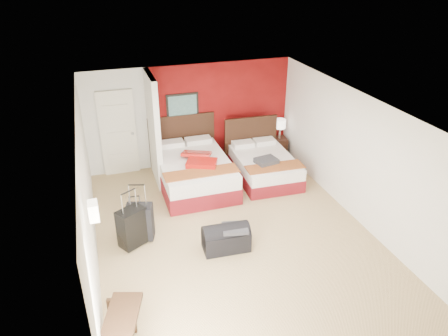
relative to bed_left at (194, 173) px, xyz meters
name	(u,v)px	position (x,y,z in m)	size (l,w,h in m)	color
ground	(234,233)	(0.25, -2.02, -0.33)	(6.50, 6.50, 0.00)	#D1B580
room_walls	(143,153)	(-1.15, -0.60, 0.92)	(5.02, 6.52, 2.50)	silver
red_accent_panel	(220,113)	(1.00, 1.21, 0.92)	(3.50, 0.04, 2.50)	maroon
partition_wall	(154,130)	(-0.75, 0.59, 0.92)	(0.12, 1.20, 2.50)	silver
entry_door	(118,133)	(-1.50, 1.18, 0.69)	(0.82, 0.06, 2.05)	silver
bed_left	(194,173)	(0.00, 0.00, 0.00)	(1.55, 2.22, 0.67)	white
bed_right	(265,168)	(1.67, -0.14, -0.06)	(1.28, 1.82, 0.55)	silver
red_suitcase_open	(199,159)	(0.10, -0.10, 0.39)	(0.64, 0.88, 0.11)	#AE150E
jacket_bundle	(266,161)	(1.57, -0.44, 0.27)	(0.47, 0.37, 0.11)	#3D3D42
nightstand	(279,147)	(2.48, 0.85, -0.07)	(0.37, 0.37, 0.52)	black
table_lamp	(280,129)	(2.48, 0.85, 0.44)	(0.28, 0.28, 0.51)	white
suitcase_black	(132,229)	(-1.60, -1.80, 0.03)	(0.48, 0.30, 0.73)	black
suitcase_charcoal	(140,223)	(-1.43, -1.65, 0.01)	(0.47, 0.29, 0.69)	black
suitcase_navy	(137,225)	(-1.48, -1.50, -0.11)	(0.32, 0.20, 0.44)	black
duffel_bag	(226,239)	(-0.03, -2.42, -0.12)	(0.82, 0.44, 0.42)	black
jacket_draped	(235,228)	(0.12, -2.47, 0.11)	(0.44, 0.38, 0.06)	#36363B
desk	(125,333)	(-1.97, -4.10, 0.00)	(0.40, 0.80, 0.67)	black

